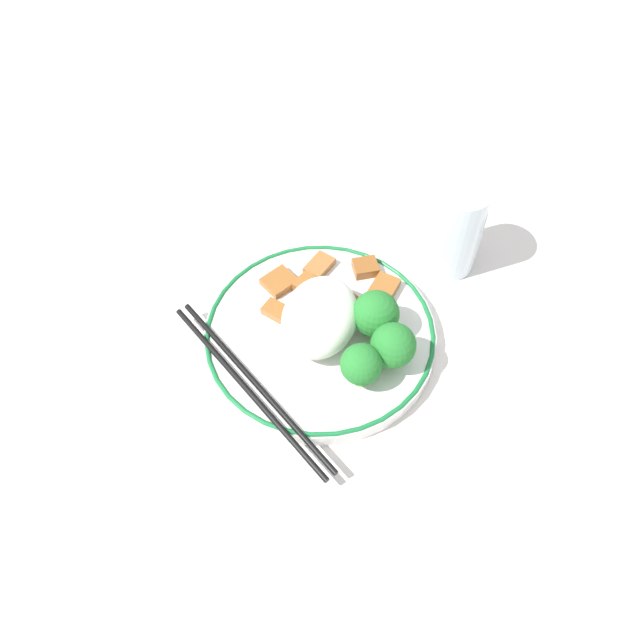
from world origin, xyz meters
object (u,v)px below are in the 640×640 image
Objects in this scene: plate at (320,335)px; broccoli_back_left at (361,365)px; broccoli_back_center at (393,346)px; drinking_glass at (454,228)px; broccoli_back_right at (376,314)px; chopsticks at (251,385)px.

broccoli_back_left reaches higher than plate.
broccoli_back_center is 0.48× the size of drinking_glass.
broccoli_back_right is (-0.03, -0.02, -0.00)m from broccoli_back_center.
broccoli_back_left is 0.93× the size of broccoli_back_right.
plate is 0.08m from broccoli_back_left.
broccoli_back_right is 0.26× the size of chopsticks.
plate is 4.78× the size of broccoli_back_left.
chopsticks is at bearing -46.66° from broccoli_back_right.
broccoli_back_left is (0.05, 0.05, 0.04)m from plate.
broccoli_back_left is at bearing 48.61° from plate.
drinking_glass reaches higher than chopsticks.
broccoli_back_right reaches higher than chopsticks.
drinking_glass is at bearing 144.73° from chopsticks.
chopsticks is at bearing -30.65° from plate.
chopsticks reaches higher than plate.
broccoli_back_left is 0.04m from broccoli_back_center.
broccoli_back_right is 0.49× the size of drinking_glass.
drinking_glass is (-0.13, 0.06, 0.01)m from broccoli_back_right.
plate is at bearing -37.65° from drinking_glass.
chopsticks is 1.87× the size of drinking_glass.
broccoli_back_left is 0.24× the size of chopsticks.
plate is at bearing -131.39° from broccoli_back_left.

